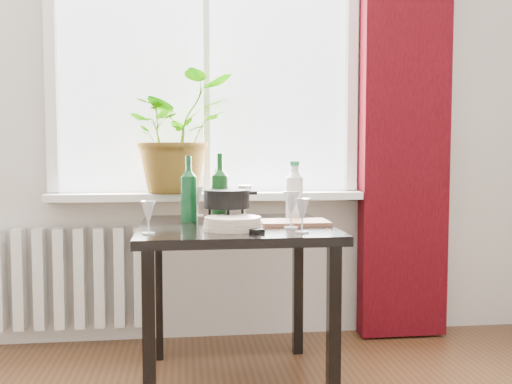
{
  "coord_description": "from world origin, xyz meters",
  "views": [
    {
      "loc": [
        -0.12,
        -1.0,
        1.07
      ],
      "look_at": [
        0.2,
        1.55,
        0.89
      ],
      "focal_mm": 40.0,
      "sensor_mm": 36.0,
      "label": 1
    }
  ],
  "objects": [
    {
      "name": "plate_stack",
      "position": [
        0.08,
        1.38,
        0.77
      ],
      "size": [
        0.33,
        0.33,
        0.05
      ],
      "primitive_type": "cylinder",
      "rotation": [
        0.0,
        0.0,
        0.39
      ],
      "color": "beige",
      "rests_on": "table"
    },
    {
      "name": "cutting_board",
      "position": [
        0.37,
        1.53,
        0.75
      ],
      "size": [
        0.31,
        0.2,
        0.02
      ],
      "primitive_type": "cube",
      "rotation": [
        0.0,
        0.0,
        -0.01
      ],
      "color": "#935A42",
      "rests_on": "table"
    },
    {
      "name": "cleaning_bottle",
      "position": [
        0.4,
        1.71,
        0.88
      ],
      "size": [
        0.09,
        0.09,
        0.29
      ],
      "primitive_type": null,
      "rotation": [
        0.0,
        0.0,
        0.11
      ],
      "color": "white",
      "rests_on": "table"
    },
    {
      "name": "bottle_amber",
      "position": [
        0.04,
        1.78,
        0.86
      ],
      "size": [
        0.07,
        0.07,
        0.25
      ],
      "primitive_type": null,
      "rotation": [
        0.0,
        0.0,
        -0.28
      ],
      "color": "#7C350D",
      "rests_on": "table"
    },
    {
      "name": "potted_plant",
      "position": [
        -0.17,
        2.15,
        1.17
      ],
      "size": [
        0.76,
        0.73,
        0.65
      ],
      "primitive_type": "imported",
      "rotation": [
        0.0,
        0.0,
        0.53
      ],
      "color": "#37651A",
      "rests_on": "windowsill"
    },
    {
      "name": "fondue_pot",
      "position": [
        0.06,
        1.55,
        0.82
      ],
      "size": [
        0.29,
        0.27,
        0.16
      ],
      "primitive_type": null,
      "rotation": [
        0.0,
        0.0,
        0.32
      ],
      "color": "black",
      "rests_on": "table"
    },
    {
      "name": "wineglass_front_right",
      "position": [
        0.33,
        1.4,
        0.82
      ],
      "size": [
        0.09,
        0.09,
        0.16
      ],
      "primitive_type": null,
      "rotation": [
        0.0,
        0.0,
        -0.3
      ],
      "color": "silver",
      "rests_on": "table"
    },
    {
      "name": "window",
      "position": [
        0.0,
        2.22,
        1.6
      ],
      "size": [
        1.72,
        0.08,
        1.62
      ],
      "color": "white",
      "rests_on": "ground"
    },
    {
      "name": "wineglass_front_left",
      "position": [
        -0.27,
        1.29,
        0.81
      ],
      "size": [
        0.06,
        0.06,
        0.14
      ],
      "primitive_type": null,
      "rotation": [
        0.0,
        0.0,
        -0.15
      ],
      "color": "silver",
      "rests_on": "table"
    },
    {
      "name": "windowsill",
      "position": [
        0.0,
        2.15,
        0.82
      ],
      "size": [
        1.72,
        0.2,
        0.04
      ],
      "color": "white",
      "rests_on": "ground"
    },
    {
      "name": "wineglass_back_left",
      "position": [
        -0.06,
        1.92,
        0.82
      ],
      "size": [
        0.07,
        0.07,
        0.15
      ],
      "primitive_type": null,
      "rotation": [
        0.0,
        0.0,
        0.15
      ],
      "color": "#AFB9BC",
      "rests_on": "table"
    },
    {
      "name": "wineglass_far_right",
      "position": [
        0.35,
        1.26,
        0.81
      ],
      "size": [
        0.06,
        0.06,
        0.14
      ],
      "primitive_type": null,
      "rotation": [
        0.0,
        0.0,
        -0.0
      ],
      "color": "silver",
      "rests_on": "table"
    },
    {
      "name": "tv_remote",
      "position": [
        0.14,
        1.32,
        0.75
      ],
      "size": [
        0.12,
        0.17,
        0.02
      ],
      "primitive_type": "cube",
      "rotation": [
        0.0,
        0.0,
        0.49
      ],
      "color": "black",
      "rests_on": "table"
    },
    {
      "name": "wine_bottle_right",
      "position": [
        0.04,
        1.66,
        0.9
      ],
      "size": [
        0.09,
        0.09,
        0.33
      ],
      "primitive_type": null,
      "rotation": [
        0.0,
        0.0,
        0.28
      ],
      "color": "#0C4012",
      "rests_on": "table"
    },
    {
      "name": "wineglass_back_center",
      "position": [
        0.17,
        1.77,
        0.82
      ],
      "size": [
        0.07,
        0.07,
        0.17
      ],
      "primitive_type": null,
      "rotation": [
        0.0,
        0.0,
        0.04
      ],
      "color": "silver",
      "rests_on": "table"
    },
    {
      "name": "curtain",
      "position": [
        1.12,
        2.12,
        1.3
      ],
      "size": [
        0.5,
        0.12,
        2.56
      ],
      "color": "#34040A",
      "rests_on": "ground"
    },
    {
      "name": "radiator",
      "position": [
        -0.75,
        2.18,
        0.38
      ],
      "size": [
        0.8,
        0.1,
        0.55
      ],
      "color": "silver",
      "rests_on": "ground"
    },
    {
      "name": "table",
      "position": [
        0.1,
        1.55,
        0.65
      ],
      "size": [
        0.85,
        0.85,
        0.74
      ],
      "color": "black",
      "rests_on": "ground"
    },
    {
      "name": "wine_bottle_left",
      "position": [
        -0.11,
        1.69,
        0.9
      ],
      "size": [
        0.08,
        0.08,
        0.31
      ],
      "primitive_type": null,
      "rotation": [
        0.0,
        0.0,
        0.11
      ],
      "color": "#0D441E",
      "rests_on": "table"
    }
  ]
}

